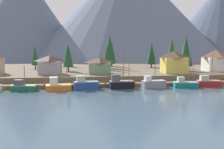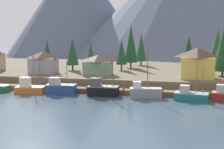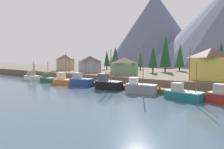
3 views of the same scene
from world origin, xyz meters
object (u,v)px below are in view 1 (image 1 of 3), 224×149
(house_white, at_px, (215,60))
(conifer_back_right, at_px, (35,55))
(fishing_boat_green, at_px, (23,87))
(house_green, at_px, (99,65))
(fishing_boat_teal, at_px, (185,84))
(fishing_boat_blue, at_px, (85,84))
(fishing_boat_orange, at_px, (57,86))
(conifer_far_right, at_px, (68,56))
(house_yellow, at_px, (174,62))
(conifer_back_left, at_px, (172,51))
(house_grey, at_px, (50,65))
(fishing_boat_black, at_px, (121,83))
(conifer_centre, at_px, (112,52))
(fishing_boat_grey, at_px, (153,83))
(fishing_boat_red, at_px, (208,82))
(conifer_mid_left, at_px, (110,49))
(conifer_near_right, at_px, (107,55))
(conifer_far_left, at_px, (186,51))
(conifer_mid_right, at_px, (69,56))
(conifer_near_left, at_px, (152,54))

(house_white, relative_size, conifer_back_right, 0.89)
(fishing_boat_green, height_order, house_green, house_green)
(fishing_boat_teal, bearing_deg, fishing_boat_blue, -172.20)
(fishing_boat_green, bearing_deg, fishing_boat_teal, 8.17)
(fishing_boat_orange, distance_m, conifer_far_right, 23.51)
(fishing_boat_orange, height_order, fishing_boat_teal, fishing_boat_teal)
(house_green, bearing_deg, fishing_boat_teal, -31.84)
(conifer_far_right, bearing_deg, house_yellow, -15.68)
(fishing_boat_green, xyz_separation_m, conifer_back_left, (50.94, 32.12, 8.35))
(fishing_boat_blue, relative_size, house_grey, 0.99)
(fishing_boat_orange, height_order, fishing_boat_black, fishing_boat_black)
(conifer_back_right, distance_m, conifer_centre, 31.50)
(fishing_boat_grey, height_order, fishing_boat_red, fishing_boat_grey)
(conifer_mid_left, bearing_deg, house_green, -106.80)
(conifer_near_right, height_order, conifer_far_left, conifer_far_left)
(fishing_boat_red, distance_m, conifer_mid_right, 57.48)
(conifer_mid_left, xyz_separation_m, conifer_centre, (1.99, 9.43, -1.37))
(fishing_boat_blue, relative_size, conifer_near_right, 0.79)
(fishing_boat_teal, xyz_separation_m, conifer_far_left, (8.28, 18.61, 8.42))
(conifer_back_right, distance_m, conifer_far_left, 55.25)
(conifer_far_right, bearing_deg, conifer_back_right, 140.84)
(house_green, bearing_deg, conifer_far_right, 139.01)
(fishing_boat_green, relative_size, house_yellow, 0.86)
(house_green, relative_size, conifer_mid_left, 0.54)
(fishing_boat_orange, relative_size, house_white, 1.13)
(fishing_boat_orange, bearing_deg, house_green, 43.23)
(fishing_boat_green, relative_size, conifer_mid_right, 0.82)
(fishing_boat_black, xyz_separation_m, fishing_boat_teal, (17.62, -0.45, -0.39))
(fishing_boat_orange, relative_size, conifer_mid_right, 1.11)
(fishing_boat_green, relative_size, house_white, 0.83)
(fishing_boat_orange, xyz_separation_m, fishing_boat_grey, (25.08, 0.26, 0.09))
(fishing_boat_teal, relative_size, conifer_mid_right, 1.15)
(fishing_boat_red, xyz_separation_m, house_white, (11.77, 16.83, 5.14))
(house_white, height_order, conifer_back_right, conifer_back_right)
(house_yellow, height_order, conifer_near_right, conifer_near_right)
(fishing_boat_black, xyz_separation_m, fishing_boat_grey, (8.81, -0.12, -0.16))
(fishing_boat_teal, bearing_deg, conifer_near_right, 134.37)
(fishing_boat_blue, bearing_deg, fishing_boat_grey, -6.41)
(fishing_boat_green, bearing_deg, house_white, 24.19)
(conifer_near_right, relative_size, conifer_back_right, 1.02)
(conifer_mid_right, bearing_deg, conifer_back_right, -144.48)
(conifer_mid_left, height_order, conifer_back_right, conifer_mid_left)
(conifer_mid_left, bearing_deg, house_yellow, -45.75)
(fishing_boat_red, xyz_separation_m, conifer_mid_left, (-23.59, 31.44, 8.85))
(fishing_boat_green, height_order, fishing_boat_teal, fishing_boat_teal)
(fishing_boat_grey, height_order, conifer_back_right, conifer_back_right)
(fishing_boat_blue, height_order, fishing_boat_red, fishing_boat_red)
(fishing_boat_black, relative_size, fishing_boat_red, 1.06)
(conifer_near_left, relative_size, conifer_near_right, 1.10)
(fishing_boat_green, bearing_deg, conifer_mid_left, 59.50)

